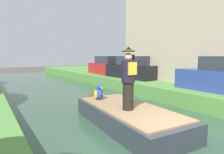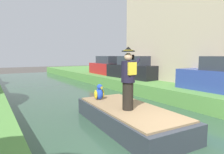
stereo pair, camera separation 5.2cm
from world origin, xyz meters
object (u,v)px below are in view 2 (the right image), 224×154
person_pirate (128,79)px  parked_car_red (108,67)px  parrot_plush (99,93)px  parked_car_dark (134,69)px  boat (128,116)px

person_pirate → parked_car_red: size_ratio=0.45×
parrot_plush → person_pirate: bearing=-87.8°
parrot_plush → parked_car_dark: size_ratio=0.14×
person_pirate → parrot_plush: person_pirate is taller
person_pirate → parked_car_dark: 7.75m
boat → parked_car_dark: 7.50m
parrot_plush → boat: bearing=-79.5°
boat → person_pirate: person_pirate is taller
parrot_plush → parked_car_dark: (5.09, 4.26, 0.45)m
person_pirate → boat: bearing=45.0°
person_pirate → parked_car_dark: (5.03, 5.89, -0.23)m
parrot_plush → parked_car_dark: 6.65m
person_pirate → parked_car_dark: size_ratio=0.45×
parked_car_dark → parked_car_red: bearing=90.0°
parked_car_red → person_pirate: bearing=-118.7°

